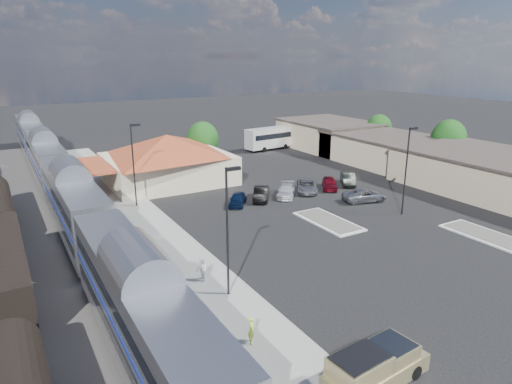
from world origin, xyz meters
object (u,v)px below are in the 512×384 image
suv (365,195)px  coach_bus (276,136)px  pickup_truck (377,366)px  station_depot (167,159)px

suv → coach_bus: coach_bus is taller
pickup_truck → suv: (20.23, 22.54, -0.25)m
station_depot → coach_bus: (24.04, 12.00, -0.95)m
station_depot → suv: (16.29, -18.78, -2.44)m
coach_bus → pickup_truck: bearing=145.3°
pickup_truck → coach_bus: bearing=-33.1°
pickup_truck → coach_bus: 60.23m
pickup_truck → suv: 30.29m
pickup_truck → coach_bus: size_ratio=0.50×
suv → coach_bus: size_ratio=0.42×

